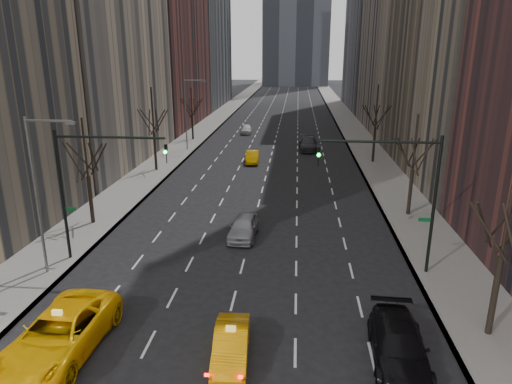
% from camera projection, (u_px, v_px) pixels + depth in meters
% --- Properties ---
extents(sidewalk_left, '(4.50, 320.00, 0.15)m').
position_uv_depth(sidewalk_left, '(213.00, 121.00, 83.76)').
color(sidewalk_left, slate).
rests_on(sidewalk_left, ground).
extents(sidewalk_right, '(4.50, 320.00, 0.15)m').
position_uv_depth(sidewalk_right, '(348.00, 123.00, 81.68)').
color(sidewalk_right, slate).
rests_on(sidewalk_right, ground).
extents(tree_lw_b, '(3.36, 3.50, 7.82)m').
position_uv_depth(tree_lw_b, '(88.00, 176.00, 33.19)').
color(tree_lw_b, black).
rests_on(tree_lw_b, ground).
extents(tree_lw_c, '(3.36, 3.50, 8.74)m').
position_uv_depth(tree_lw_c, '(154.00, 134.00, 48.32)').
color(tree_lw_c, black).
rests_on(tree_lw_c, ground).
extents(tree_lw_d, '(3.36, 3.50, 7.36)m').
position_uv_depth(tree_lw_d, '(192.00, 116.00, 65.59)').
color(tree_lw_d, black).
rests_on(tree_lw_d, ground).
extents(tree_rw_a, '(3.36, 3.50, 8.28)m').
position_uv_depth(tree_rw_a, '(501.00, 258.00, 19.68)').
color(tree_rw_a, black).
rests_on(tree_rw_a, ground).
extents(tree_rw_b, '(3.36, 3.50, 7.82)m').
position_uv_depth(tree_rw_b, '(412.00, 170.00, 34.95)').
color(tree_rw_b, black).
rests_on(tree_rw_b, ground).
extents(tree_rw_c, '(3.36, 3.50, 8.74)m').
position_uv_depth(tree_rw_c, '(375.00, 128.00, 51.98)').
color(tree_rw_c, black).
rests_on(tree_rw_c, ground).
extents(traffic_mast_left, '(6.69, 0.39, 8.00)m').
position_uv_depth(traffic_mast_left, '(87.00, 175.00, 26.71)').
color(traffic_mast_left, black).
rests_on(traffic_mast_left, ground).
extents(traffic_mast_right, '(6.69, 0.39, 8.00)m').
position_uv_depth(traffic_mast_right, '(405.00, 183.00, 25.16)').
color(traffic_mast_right, black).
rests_on(traffic_mast_right, ground).
extents(streetlight_near, '(2.83, 0.22, 9.00)m').
position_uv_depth(streetlight_near, '(40.00, 182.00, 24.91)').
color(streetlight_near, slate).
rests_on(streetlight_near, ground).
extents(streetlight_far, '(2.83, 0.22, 9.00)m').
position_uv_depth(streetlight_far, '(188.00, 107.00, 58.22)').
color(streetlight_far, slate).
rests_on(streetlight_far, ground).
extents(taxi_suv, '(3.39, 6.82, 1.86)m').
position_uv_depth(taxi_suv, '(60.00, 334.00, 19.38)').
color(taxi_suv, '#FFBC05').
rests_on(taxi_suv, ground).
extents(taxi_sedan, '(1.69, 4.16, 1.34)m').
position_uv_depth(taxi_sedan, '(231.00, 345.00, 19.09)').
color(taxi_sedan, '#FFA105').
rests_on(taxi_sedan, ground).
extents(silver_sedan_ahead, '(2.03, 4.57, 1.53)m').
position_uv_depth(silver_sedan_ahead, '(244.00, 227.00, 31.69)').
color(silver_sedan_ahead, gray).
rests_on(silver_sedan_ahead, ground).
extents(parked_suv_black, '(2.50, 5.55, 1.58)m').
position_uv_depth(parked_suv_black, '(399.00, 345.00, 18.85)').
color(parked_suv_black, black).
rests_on(parked_suv_black, ground).
extents(far_taxi, '(1.68, 4.18, 1.35)m').
position_uv_depth(far_taxi, '(252.00, 157.00, 52.96)').
color(far_taxi, '#EBA504').
rests_on(far_taxi, ground).
extents(far_suv_grey, '(2.53, 5.87, 1.68)m').
position_uv_depth(far_suv_grey, '(308.00, 144.00, 59.74)').
color(far_suv_grey, '#313237').
rests_on(far_suv_grey, ground).
extents(far_car_white, '(1.84, 4.12, 1.37)m').
position_uv_depth(far_car_white, '(246.00, 129.00, 71.85)').
color(far_car_white, silver).
rests_on(far_car_white, ground).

